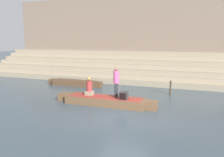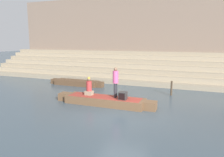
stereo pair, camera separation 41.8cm
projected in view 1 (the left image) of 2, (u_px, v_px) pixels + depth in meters
ground_plane at (124, 114)px, 11.15m from camera, size 120.00×120.00×0.00m
ghat_steps at (156, 70)px, 20.90m from camera, size 36.00×5.53×2.63m
back_wall at (161, 36)px, 22.73m from camera, size 34.20×1.28×8.45m
rowboat_main at (105, 101)px, 12.80m from camera, size 6.08×1.30×0.47m
person_standing at (116, 80)px, 12.49m from camera, size 0.33×0.33×1.75m
person_rowing at (89, 88)px, 13.15m from camera, size 0.46×0.36×1.10m
tv_set at (124, 96)px, 12.21m from camera, size 0.42×0.44×0.43m
moored_boat_shore at (75, 83)px, 18.35m from camera, size 4.84×1.08×0.42m
mooring_post at (170, 88)px, 15.06m from camera, size 0.13×0.13×1.00m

